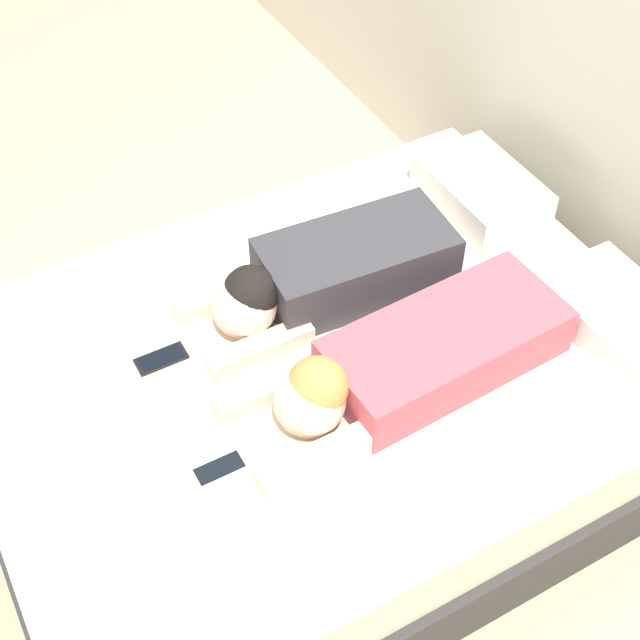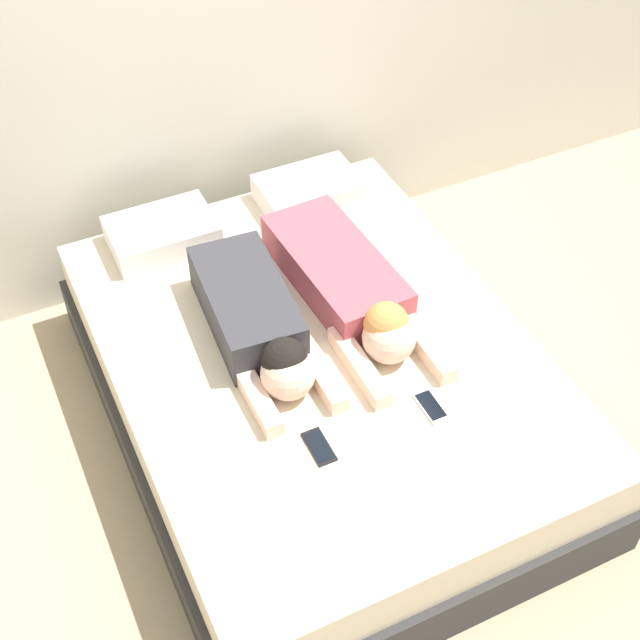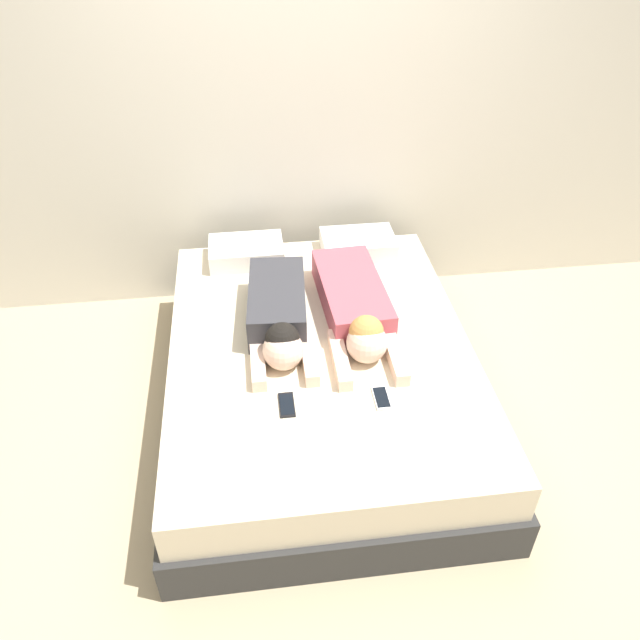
# 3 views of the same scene
# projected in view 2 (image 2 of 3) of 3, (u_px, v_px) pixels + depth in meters

# --- Properties ---
(ground_plane) EXTENTS (12.00, 12.00, 0.00)m
(ground_plane) POSITION_uv_depth(u_px,v_px,m) (320.00, 421.00, 3.79)
(ground_plane) COLOR tan
(wall_back) EXTENTS (12.00, 0.06, 2.60)m
(wall_back) POSITION_uv_depth(u_px,v_px,m) (192.00, 11.00, 3.64)
(wall_back) COLOR beige
(wall_back) RESTS_ON ground_plane
(bed) EXTENTS (1.62, 2.13, 0.46)m
(bed) POSITION_uv_depth(u_px,v_px,m) (320.00, 386.00, 3.63)
(bed) COLOR #2D2D2D
(bed) RESTS_ON ground_plane
(pillow_head_left) EXTENTS (0.45, 0.31, 0.12)m
(pillow_head_left) POSITION_uv_depth(u_px,v_px,m) (162.00, 234.00, 3.85)
(pillow_head_left) COLOR white
(pillow_head_left) RESTS_ON bed
(pillow_head_right) EXTENTS (0.45, 0.31, 0.12)m
(pillow_head_right) POSITION_uv_depth(u_px,v_px,m) (309.00, 191.00, 4.07)
(pillow_head_right) COLOR white
(pillow_head_right) RESTS_ON bed
(person_left) EXTENTS (0.35, 0.89, 0.23)m
(person_left) POSITION_uv_depth(u_px,v_px,m) (259.00, 325.00, 3.41)
(person_left) COLOR #333338
(person_left) RESTS_ON bed
(person_right) EXTENTS (0.36, 1.06, 0.24)m
(person_right) POSITION_uv_depth(u_px,v_px,m) (352.00, 289.00, 3.57)
(person_right) COLOR #B24C59
(person_right) RESTS_ON bed
(cell_phone_left) EXTENTS (0.07, 0.16, 0.01)m
(cell_phone_left) POSITION_uv_depth(u_px,v_px,m) (319.00, 447.00, 3.12)
(cell_phone_left) COLOR black
(cell_phone_left) RESTS_ON bed
(cell_phone_right) EXTENTS (0.07, 0.16, 0.01)m
(cell_phone_right) POSITION_uv_depth(u_px,v_px,m) (431.00, 406.00, 3.25)
(cell_phone_right) COLOR silver
(cell_phone_right) RESTS_ON bed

